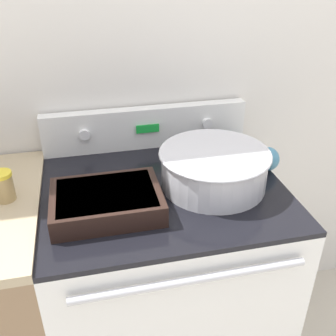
% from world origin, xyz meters
% --- Properties ---
extents(kitchen_wall, '(8.00, 0.05, 2.50)m').
position_xyz_m(kitchen_wall, '(0.00, 0.72, 1.25)').
color(kitchen_wall, silver).
rests_on(kitchen_wall, ground_plane).
extents(stove_range, '(0.80, 0.71, 0.94)m').
position_xyz_m(stove_range, '(0.00, 0.34, 0.47)').
color(stove_range, white).
rests_on(stove_range, ground_plane).
extents(control_panel, '(0.80, 0.07, 0.16)m').
position_xyz_m(control_panel, '(0.00, 0.66, 1.02)').
color(control_panel, white).
rests_on(control_panel, stove_range).
extents(mixing_bowl, '(0.37, 0.37, 0.13)m').
position_xyz_m(mixing_bowl, '(0.17, 0.31, 1.01)').
color(mixing_bowl, silver).
rests_on(mixing_bowl, stove_range).
extents(casserole_dish, '(0.33, 0.24, 0.07)m').
position_xyz_m(casserole_dish, '(-0.20, 0.24, 0.98)').
color(casserole_dish, black).
rests_on(casserole_dish, stove_range).
extents(ladle, '(0.09, 0.30, 0.09)m').
position_xyz_m(ladle, '(0.39, 0.38, 0.98)').
color(ladle, teal).
rests_on(ladle, stove_range).
extents(spice_jar_yellow_cap, '(0.07, 0.07, 0.10)m').
position_xyz_m(spice_jar_yellow_cap, '(-0.50, 0.36, 1.00)').
color(spice_jar_yellow_cap, tan).
rests_on(spice_jar_yellow_cap, side_counter).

